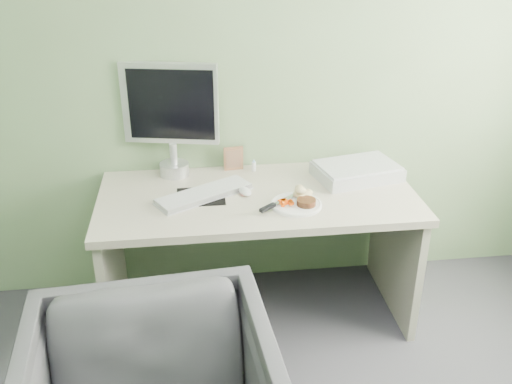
{
  "coord_description": "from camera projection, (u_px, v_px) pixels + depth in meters",
  "views": [
    {
      "loc": [
        -0.33,
        -0.93,
        2.0
      ],
      "look_at": [
        -0.02,
        1.5,
        0.8
      ],
      "focal_mm": 40.0,
      "sensor_mm": 36.0,
      "label": 1
    }
  ],
  "objects": [
    {
      "name": "computer_mouse",
      "position": [
        245.0,
        191.0,
        2.86
      ],
      "size": [
        0.08,
        0.11,
        0.03
      ],
      "primitive_type": "ellipsoid",
      "rotation": [
        0.0,
        0.0,
        0.31
      ],
      "color": "white",
      "rests_on": "desk"
    },
    {
      "name": "eyedrop_bottle",
      "position": [
        254.0,
        165.0,
        3.12
      ],
      "size": [
        0.02,
        0.02,
        0.07
      ],
      "color": "white",
      "rests_on": "desk"
    },
    {
      "name": "carrot_heap",
      "position": [
        286.0,
        201.0,
        2.73
      ],
      "size": [
        0.08,
        0.07,
        0.04
      ],
      "primitive_type": "cube",
      "rotation": [
        0.0,
        0.0,
        0.43
      ],
      "color": "#EA4804",
      "rests_on": "plate"
    },
    {
      "name": "scanner",
      "position": [
        357.0,
        172.0,
        3.04
      ],
      "size": [
        0.48,
        0.37,
        0.07
      ],
      "primitive_type": "cube",
      "rotation": [
        0.0,
        0.0,
        0.22
      ],
      "color": "silver",
      "rests_on": "desk"
    },
    {
      "name": "photo_frame",
      "position": [
        233.0,
        158.0,
        3.12
      ],
      "size": [
        0.11,
        0.02,
        0.13
      ],
      "primitive_type": "cube",
      "rotation": [
        0.0,
        0.0,
        0.12
      ],
      "color": "brown",
      "rests_on": "desk"
    },
    {
      "name": "steak",
      "position": [
        306.0,
        202.0,
        2.73
      ],
      "size": [
        0.11,
        0.11,
        0.03
      ],
      "primitive_type": "cylinder",
      "rotation": [
        0.0,
        0.0,
        -0.2
      ],
      "color": "black",
      "rests_on": "plate"
    },
    {
      "name": "plate",
      "position": [
        296.0,
        205.0,
        2.76
      ],
      "size": [
        0.25,
        0.25,
        0.01
      ],
      "primitive_type": "cylinder",
      "color": "white",
      "rests_on": "desk"
    },
    {
      "name": "steak_knife",
      "position": [
        273.0,
        205.0,
        2.71
      ],
      "size": [
        0.21,
        0.17,
        0.02
      ],
      "rotation": [
        0.0,
        0.0,
        0.68
      ],
      "color": "silver",
      "rests_on": "plate"
    },
    {
      "name": "potato_pile",
      "position": [
        301.0,
        193.0,
        2.79
      ],
      "size": [
        0.12,
        0.1,
        0.06
      ],
      "primitive_type": "ellipsoid",
      "rotation": [
        0.0,
        0.0,
        -0.26
      ],
      "color": "tan",
      "rests_on": "plate"
    },
    {
      "name": "mousepad",
      "position": [
        201.0,
        196.0,
        2.85
      ],
      "size": [
        0.24,
        0.21,
        0.0
      ],
      "primitive_type": "cube",
      "rotation": [
        0.0,
        0.0,
        -0.01
      ],
      "color": "black",
      "rests_on": "desk"
    },
    {
      "name": "monitor",
      "position": [
        171.0,
        113.0,
        2.96
      ],
      "size": [
        0.5,
        0.18,
        0.6
      ],
      "rotation": [
        0.0,
        0.0,
        -0.21
      ],
      "color": "silver",
      "rests_on": "desk"
    },
    {
      "name": "desk",
      "position": [
        258.0,
        226.0,
        2.95
      ],
      "size": [
        1.6,
        0.75,
        0.73
      ],
      "color": "beige",
      "rests_on": "floor"
    },
    {
      "name": "wall_back",
      "position": [
        249.0,
        55.0,
        2.93
      ],
      "size": [
        3.5,
        0.0,
        3.5
      ],
      "primitive_type": "plane",
      "rotation": [
        1.57,
        0.0,
        0.0
      ],
      "color": "gray",
      "rests_on": "floor"
    },
    {
      "name": "keyboard",
      "position": [
        204.0,
        193.0,
        2.84
      ],
      "size": [
        0.5,
        0.37,
        0.02
      ],
      "primitive_type": "cube",
      "rotation": [
        0.0,
        0.0,
        0.52
      ],
      "color": "white",
      "rests_on": "desk"
    }
  ]
}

